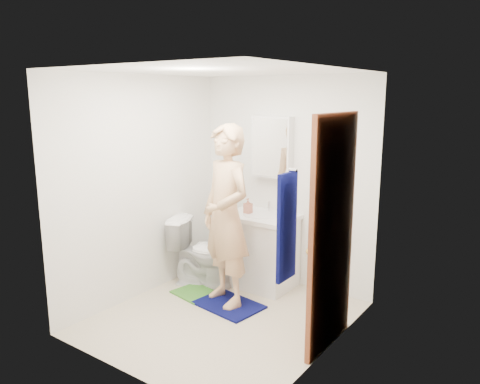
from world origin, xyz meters
name	(u,v)px	position (x,y,z in m)	size (l,w,h in m)	color
floor	(223,319)	(0.00, 0.00, -0.01)	(2.20, 2.40, 0.02)	beige
ceiling	(221,69)	(0.00, 0.00, 2.41)	(2.20, 2.40, 0.02)	white
wall_back	(286,182)	(0.00, 1.21, 1.20)	(2.20, 0.02, 2.40)	white
wall_front	(123,231)	(0.00, -1.21, 1.20)	(2.20, 0.02, 2.40)	white
wall_left	(141,188)	(-1.11, 0.00, 1.20)	(0.02, 2.40, 2.40)	white
wall_right	(330,219)	(1.11, 0.00, 1.20)	(0.02, 2.40, 2.40)	white
vanity_cabinet	(260,252)	(-0.15, 0.91, 0.40)	(0.75, 0.55, 0.80)	white
countertop	(261,217)	(-0.15, 0.91, 0.83)	(0.79, 0.59, 0.05)	white
sink_basin	(261,215)	(-0.15, 0.91, 0.84)	(0.40, 0.40, 0.03)	white
faucet	(269,206)	(-0.15, 1.09, 0.91)	(0.03, 0.03, 0.12)	silver
medicine_cabinet	(272,147)	(-0.15, 1.14, 1.60)	(0.50, 0.12, 0.70)	white
mirror_panel	(269,148)	(-0.15, 1.08, 1.60)	(0.46, 0.01, 0.66)	white
door	(332,234)	(1.07, 0.15, 1.02)	(0.05, 0.80, 2.05)	#974B29
door_knob	(310,252)	(1.03, -0.17, 0.95)	(0.07, 0.07, 0.07)	gold
towel	(287,227)	(1.03, -0.57, 1.25)	(0.03, 0.24, 0.80)	#080B4B
towel_hook	(293,170)	(1.07, -0.57, 1.67)	(0.02, 0.02, 0.06)	silver
toilet	(204,252)	(-0.70, 0.55, 0.40)	(0.44, 0.78, 0.80)	white
bath_mat	(229,305)	(-0.11, 0.25, 0.01)	(0.67, 0.48, 0.02)	#080B4B
green_rug	(195,293)	(-0.60, 0.27, 0.01)	(0.45, 0.38, 0.02)	#42882D
soap_dispenser	(248,206)	(-0.30, 0.88, 0.94)	(0.08, 0.08, 0.18)	#B36A53
toothbrush_cup	(285,212)	(0.12, 1.01, 0.90)	(0.12, 0.12, 0.09)	#684599
man	(226,216)	(-0.17, 0.29, 0.97)	(0.69, 0.45, 1.89)	#DDAD7C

